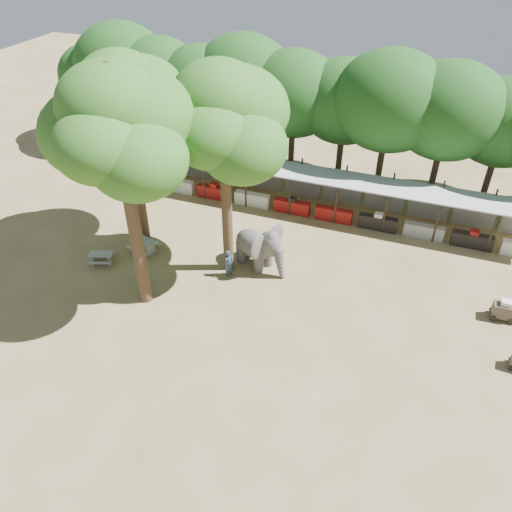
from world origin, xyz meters
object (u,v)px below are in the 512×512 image
(yard_tree_left, at_px, (125,105))
(yard_tree_back, at_px, (222,121))
(handler, at_px, (229,263))
(picnic_table_near, at_px, (102,257))
(cart_back, at_px, (504,310))
(yard_tree_center, at_px, (118,130))
(elephant, at_px, (260,246))
(picnic_table_far, at_px, (143,244))

(yard_tree_left, distance_m, yard_tree_back, 6.09)
(yard_tree_back, bearing_deg, handler, -63.54)
(yard_tree_left, xyz_separation_m, picnic_table_near, (-0.83, -3.33, -7.77))
(yard_tree_back, xyz_separation_m, picnic_table_near, (-6.83, -2.33, -8.11))
(picnic_table_near, distance_m, cart_back, 21.57)
(yard_tree_center, distance_m, picnic_table_near, 9.72)
(yard_tree_left, height_order, yard_tree_back, yard_tree_back)
(yard_tree_center, relative_size, picnic_table_near, 7.23)
(yard_tree_center, bearing_deg, yard_tree_back, 53.14)
(elephant, height_order, picnic_table_near, elephant)
(picnic_table_far, distance_m, cart_back, 19.72)
(handler, bearing_deg, cart_back, -53.21)
(yard_tree_left, distance_m, picnic_table_far, 7.86)
(yard_tree_center, xyz_separation_m, picnic_table_near, (-3.84, 1.67, -8.77))
(yard_tree_back, distance_m, cart_back, 16.58)
(yard_tree_center, xyz_separation_m, picnic_table_far, (-2.16, 3.48, -8.67))
(handler, height_order, picnic_table_far, handler)
(yard_tree_left, relative_size, picnic_table_far, 5.74)
(picnic_table_far, bearing_deg, yard_tree_back, 18.67)
(picnic_table_near, relative_size, picnic_table_far, 0.87)
(yard_tree_center, relative_size, yard_tree_back, 1.06)
(yard_tree_center, distance_m, picnic_table_far, 9.59)
(yard_tree_back, distance_m, picnic_table_near, 10.86)
(yard_tree_back, bearing_deg, picnic_table_near, -161.19)
(handler, xyz_separation_m, cart_back, (14.10, 1.54, -0.26))
(yard_tree_center, xyz_separation_m, yard_tree_back, (3.00, 4.00, -0.67))
(elephant, distance_m, picnic_table_near, 9.07)
(elephant, relative_size, picnic_table_near, 2.16)
(yard_tree_left, relative_size, yard_tree_back, 0.97)
(handler, bearing_deg, yard_tree_back, 57.01)
(handler, bearing_deg, yard_tree_left, 104.52)
(yard_tree_left, relative_size, cart_back, 9.33)
(handler, height_order, picnic_table_near, handler)
(picnic_table_far, height_order, cart_back, cart_back)
(handler, bearing_deg, elephant, -12.03)
(yard_tree_left, bearing_deg, cart_back, -0.85)
(cart_back, bearing_deg, picnic_table_far, -178.42)
(elephant, bearing_deg, picnic_table_near, -139.42)
(yard_tree_left, xyz_separation_m, cart_back, (20.52, -0.30, -7.64))
(elephant, bearing_deg, yard_tree_back, -139.85)
(picnic_table_near, bearing_deg, handler, -8.83)
(handler, relative_size, picnic_table_far, 0.85)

